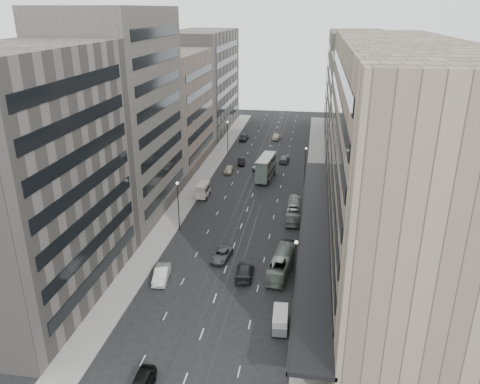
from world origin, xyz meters
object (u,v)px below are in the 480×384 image
Objects in this scene: sedan_1 at (162,274)px; vw_microbus at (280,319)px; panel_van at (203,190)px; bus_far at (295,210)px; bus_near at (282,263)px; pedestrian at (306,307)px; sedan_2 at (222,255)px; double_decker at (266,167)px.

vw_microbus is at bearing -32.51° from sedan_1.
bus_far is at bearing -19.76° from panel_van.
pedestrian is at bearing 118.52° from bus_near.
sedan_2 is 16.73m from pedestrian.
pedestrian is (12.34, -11.29, 0.37)m from sedan_2.
bus_near is 16.24m from sedan_1.
bus_far is 19.88m from double_decker.
double_decker is 47.03m from pedestrian.
double_decker is (-6.23, 36.75, 1.26)m from bus_near.
pedestrian is at bearing -21.11° from sedan_1.
sedan_2 is (6.77, 6.65, -0.17)m from sedan_1.
bus_far is at bearing -84.89° from bus_near.
bus_far is 5.67× the size of pedestrian.
bus_near is 18.20m from bus_far.
bus_near reaches higher than panel_van.
bus_far reaches higher than sedan_2.
sedan_1 is at bearing -96.48° from double_decker.
double_decker is 34.83m from sedan_2.
bus_far is 1.09× the size of double_decker.
sedan_2 is (-2.57, -34.68, -1.99)m from double_decker.
bus_near is 29.99m from panel_van.
sedan_2 is at bearing 37.01° from sedan_1.
double_decker reaches higher than bus_near.
double_decker is at bearing -101.68° from pedestrian.
double_decker is at bearing 93.45° from sedan_2.
vw_microbus is at bearing 23.05° from pedestrian.
bus_near is 1.00× the size of bus_far.
vw_microbus is (-0.03, -30.39, -0.22)m from bus_far.
bus_near is at bearing -55.04° from panel_van.
bus_far is 1.98× the size of sedan_1.
sedan_1 is at bearing -127.86° from sedan_2.
double_decker is 1.92× the size of sedan_2.
pedestrian is (9.77, -45.97, -1.62)m from double_decker.
double_decker is 42.41m from sedan_1.
double_decker is (-7.00, 18.56, 1.25)m from bus_far.
double_decker is at bearing 96.01° from vw_microbus.
bus_near is 9.07m from sedan_2.
sedan_1 is (-9.34, -41.33, -1.82)m from double_decker.
bus_near is 12.23m from vw_microbus.
pedestrian reaches higher than sedan_2.
sedan_1 is (-16.34, -22.76, -0.56)m from bus_far.
vw_microbus is 0.79× the size of sedan_1.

